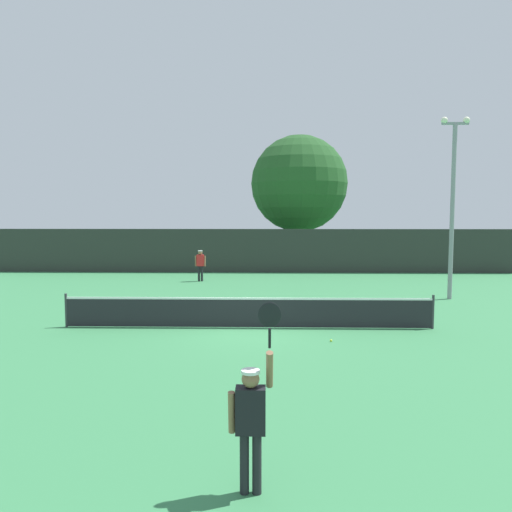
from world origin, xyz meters
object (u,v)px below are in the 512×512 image
(light_pole, at_px, (453,196))
(parked_car_mid, at_px, (289,250))
(player_serving, at_px, (252,412))
(large_tree, at_px, (299,184))
(parked_car_near, at_px, (158,252))
(tennis_ball, at_px, (331,341))
(player_receiving, at_px, (200,262))

(light_pole, height_order, parked_car_mid, light_pole)
(player_serving, bearing_deg, light_pole, 61.60)
(player_serving, xyz_separation_m, light_pole, (7.92, 14.65, 3.27))
(light_pole, relative_size, large_tree, 0.83)
(parked_car_mid, bearing_deg, parked_car_near, -175.15)
(player_serving, relative_size, light_pole, 0.33)
(tennis_ball, relative_size, light_pole, 0.01)
(light_pole, bearing_deg, parked_car_mid, 108.94)
(parked_car_mid, bearing_deg, player_serving, -98.29)
(player_receiving, relative_size, parked_car_mid, 0.38)
(player_serving, height_order, parked_car_near, player_serving)
(light_pole, xyz_separation_m, parked_car_mid, (-5.99, 17.45, -3.56))
(player_receiving, xyz_separation_m, parked_car_mid, (5.31, 12.21, -0.24))
(player_receiving, distance_m, large_tree, 11.36)
(light_pole, xyz_separation_m, parked_car_near, (-15.94, 15.75, -3.56))
(large_tree, relative_size, parked_car_mid, 2.09)
(player_receiving, relative_size, large_tree, 0.18)
(parked_car_mid, bearing_deg, player_receiving, -118.35)
(player_serving, xyz_separation_m, large_tree, (2.42, 28.46, 4.62))
(light_pole, bearing_deg, player_receiving, 155.10)
(light_pole, distance_m, parked_car_near, 22.69)
(tennis_ball, distance_m, parked_car_near, 24.98)
(tennis_ball, xyz_separation_m, light_pole, (5.92, 7.12, 4.31))
(large_tree, height_order, parked_car_mid, large_tree)
(tennis_ball, xyz_separation_m, parked_car_near, (-10.01, 22.88, 0.74))
(player_receiving, height_order, light_pole, light_pole)
(player_serving, relative_size, tennis_ball, 36.22)
(player_receiving, distance_m, light_pole, 12.89)
(tennis_ball, bearing_deg, player_receiving, 113.49)
(parked_car_near, xyz_separation_m, parked_car_mid, (9.95, 1.70, 0.00))
(large_tree, relative_size, parked_car_near, 2.06)
(light_pole, xyz_separation_m, large_tree, (-5.50, 13.81, 1.36))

